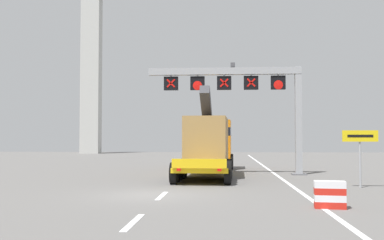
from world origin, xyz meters
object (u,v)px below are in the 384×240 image
Objects in this scene: crash_barrier_striped at (330,195)px; exit_sign_yellow at (360,144)px; heavy_haul_truck_yellow at (210,143)px; overhead_lane_gantry at (245,89)px; bridge_pylon_distant at (92,20)px.

exit_sign_yellow is at bearing 65.71° from crash_barrier_striped.
exit_sign_yellow is at bearing -48.71° from heavy_haul_truck_yellow.
overhead_lane_gantry is 14.79m from crash_barrier_striped.
bridge_pylon_distant is (-21.39, 37.80, 14.84)m from overhead_lane_gantry.
bridge_pylon_distant reaches higher than exit_sign_yellow.
bridge_pylon_distant is at bearing 119.51° from overhead_lane_gantry.
heavy_haul_truck_yellow is at bearing 131.29° from exit_sign_yellow.
exit_sign_yellow is at bearing -59.73° from bridge_pylon_distant.
exit_sign_yellow is 0.07× the size of bridge_pylon_distant.
bridge_pylon_distant reaches higher than crash_barrier_striped.
exit_sign_yellow is 7.14m from crash_barrier_striped.
overhead_lane_gantry is at bearing 123.98° from exit_sign_yellow.
heavy_haul_truck_yellow is at bearing -62.64° from bridge_pylon_distant.
exit_sign_yellow is 2.55× the size of crash_barrier_striped.
heavy_haul_truck_yellow is 45.43m from bridge_pylon_distant.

